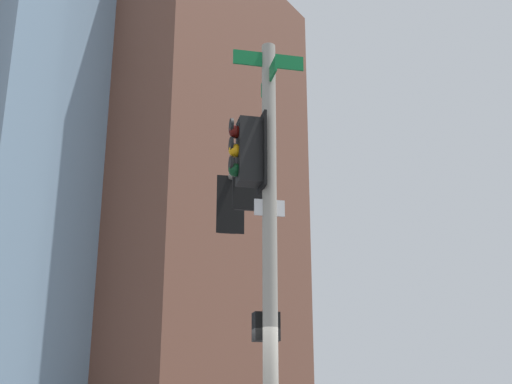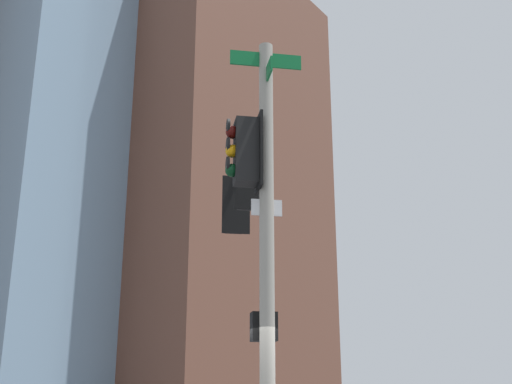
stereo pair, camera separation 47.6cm
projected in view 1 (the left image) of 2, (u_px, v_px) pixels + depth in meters
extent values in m
cylinder|color=#9E998C|center=(270.00, 261.00, 9.16)|extent=(0.21, 0.21, 6.84)
cylinder|color=#9E998C|center=(241.00, 160.00, 11.91)|extent=(3.18, 3.20, 0.12)
cylinder|color=#9E998C|center=(257.00, 156.00, 10.47)|extent=(0.79, 0.80, 0.75)
cube|color=#0F6B33|center=(269.00, 60.00, 10.12)|extent=(0.82, 0.81, 0.24)
cube|color=#0F6B33|center=(269.00, 78.00, 10.03)|extent=(0.68, 0.68, 0.24)
cube|color=white|center=(270.00, 208.00, 9.40)|extent=(0.34, 0.34, 0.24)
cube|color=black|center=(246.00, 180.00, 11.27)|extent=(0.48, 0.48, 1.00)
cube|color=black|center=(248.00, 177.00, 11.09)|extent=(0.41, 0.41, 1.16)
sphere|color=#470A07|center=(244.00, 168.00, 11.55)|extent=(0.20, 0.20, 0.20)
cylinder|color=black|center=(243.00, 164.00, 11.64)|extent=(0.19, 0.19, 0.23)
sphere|color=#4C330A|center=(244.00, 184.00, 11.46)|extent=(0.20, 0.20, 0.20)
cylinder|color=black|center=(243.00, 180.00, 11.55)|extent=(0.19, 0.19, 0.23)
sphere|color=green|center=(244.00, 200.00, 11.37)|extent=(0.20, 0.20, 0.20)
cylinder|color=black|center=(243.00, 196.00, 11.46)|extent=(0.19, 0.19, 0.23)
cube|color=black|center=(229.00, 207.00, 12.84)|extent=(0.48, 0.48, 1.00)
cube|color=black|center=(230.00, 204.00, 12.67)|extent=(0.41, 0.41, 1.16)
sphere|color=#470A07|center=(227.00, 195.00, 13.12)|extent=(0.20, 0.20, 0.20)
cylinder|color=black|center=(227.00, 192.00, 13.21)|extent=(0.19, 0.19, 0.23)
sphere|color=#F29E0C|center=(227.00, 210.00, 13.03)|extent=(0.20, 0.20, 0.20)
cylinder|color=black|center=(226.00, 206.00, 13.12)|extent=(0.19, 0.19, 0.23)
sphere|color=#0A3819|center=(227.00, 224.00, 12.94)|extent=(0.20, 0.20, 0.20)
cylinder|color=black|center=(226.00, 221.00, 13.03)|extent=(0.19, 0.19, 0.23)
cube|color=black|center=(249.00, 152.00, 9.59)|extent=(0.48, 0.48, 1.00)
cube|color=black|center=(262.00, 153.00, 9.63)|extent=(0.41, 0.41, 1.16)
sphere|color=#470A07|center=(236.00, 132.00, 9.64)|extent=(0.20, 0.20, 0.20)
cylinder|color=black|center=(231.00, 126.00, 9.65)|extent=(0.19, 0.19, 0.23)
sphere|color=#F29E0C|center=(235.00, 151.00, 9.55)|extent=(0.20, 0.20, 0.20)
cylinder|color=black|center=(231.00, 145.00, 9.56)|extent=(0.19, 0.19, 0.23)
sphere|color=#0A3819|center=(235.00, 170.00, 9.46)|extent=(0.20, 0.20, 0.20)
cylinder|color=black|center=(231.00, 164.00, 9.47)|extent=(0.19, 0.19, 0.23)
cube|color=black|center=(266.00, 327.00, 9.13)|extent=(0.43, 0.43, 0.40)
cube|color=#EA5914|center=(264.00, 328.00, 9.26)|extent=(0.19, 0.19, 0.28)
cube|color=brown|center=(142.00, 191.00, 57.18)|extent=(22.73, 19.87, 37.89)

